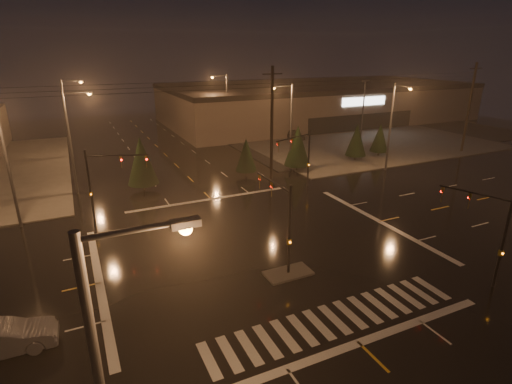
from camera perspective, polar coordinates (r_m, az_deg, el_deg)
ground at (r=29.11m, az=0.70°, el=-7.94°), size 140.00×140.00×0.00m
sidewalk_ne at (r=68.67m, az=12.57°, el=7.89°), size 36.00×36.00×0.12m
median_island at (r=25.99m, az=4.62°, el=-11.47°), size 3.00×1.60×0.15m
crosswalk at (r=22.59m, az=11.16°, el=-17.40°), size 15.00×2.60×0.01m
stop_bar_near at (r=21.39m, az=14.47°, el=-20.14°), size 16.00×0.50×0.01m
stop_bar_far at (r=38.46m, az=-6.44°, el=-1.00°), size 16.00×0.50×0.01m
parking_lot at (r=70.32m, az=16.83°, el=7.77°), size 50.00×24.00×0.08m
retail_building at (r=83.80m, az=8.83°, el=12.80°), size 60.20×28.30×7.20m
signal_mast_median at (r=25.05m, az=3.80°, el=-3.26°), size 0.25×4.59×6.00m
signal_mast_ne at (r=40.46m, az=6.64°, el=5.65°), size 4.84×1.86×6.00m
signal_mast_nw at (r=34.78m, az=-21.16°, el=2.11°), size 4.84×1.86×6.00m
signal_mast_se at (r=27.18m, az=30.49°, el=-4.30°), size 1.55×3.87×6.00m
streetlight_1 at (r=41.93m, az=-24.75°, el=7.29°), size 2.77×0.32×10.00m
streetlight_2 at (r=57.73m, az=-25.20°, el=10.16°), size 2.77×0.32×10.00m
streetlight_3 at (r=45.84m, az=4.70°, el=9.93°), size 2.77×0.32×10.00m
streetlight_4 at (r=63.79m, az=-4.41°, el=12.66°), size 2.77×0.32×10.00m
streetlight_5 at (r=35.56m, az=-32.15°, el=4.14°), size 0.32×2.77×10.00m
streetlight_6 at (r=48.47m, az=18.96°, el=9.47°), size 0.32×2.77×10.00m
utility_pole_1 at (r=42.55m, az=2.27°, el=9.67°), size 2.20×0.32×12.00m
utility_pole_2 at (r=62.18m, az=28.14°, el=10.58°), size 2.20×0.32×12.00m
conifer_0 at (r=46.86m, az=5.95°, el=6.65°), size 3.00×3.00×5.38m
conifer_1 at (r=52.70m, az=14.18°, el=7.28°), size 2.62×2.62×4.79m
conifer_2 at (r=55.76m, az=17.27°, el=7.45°), size 2.37×2.37×4.40m
conifer_3 at (r=41.39m, az=-16.03°, el=4.33°), size 3.07×3.07×5.49m
conifer_4 at (r=44.42m, az=-1.42°, el=5.37°), size 2.36×2.36×4.38m
car_parked at (r=64.57m, az=5.50°, el=8.16°), size 1.95×4.43×1.48m
car_crossing at (r=23.07m, az=-32.51°, el=-17.31°), size 4.71×1.76×1.54m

